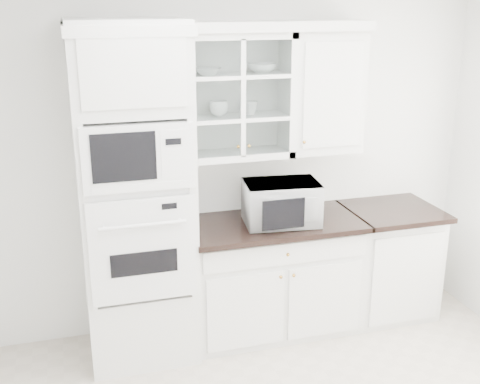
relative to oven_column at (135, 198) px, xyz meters
name	(u,v)px	position (x,y,z in m)	size (l,w,h in m)	color
room_shell	(289,141)	(0.75, -0.99, 0.58)	(4.00, 3.50, 2.70)	white
oven_column	(135,198)	(0.00, 0.00, 0.00)	(0.76, 0.68, 2.40)	white
base_cabinet_run	(272,275)	(1.03, 0.03, -0.74)	(1.32, 0.67, 0.92)	white
extra_base_cabinet	(387,260)	(2.03, 0.03, -0.74)	(0.72, 0.67, 0.92)	white
upper_cabinet_glass	(237,96)	(0.78, 0.17, 0.65)	(0.80, 0.33, 0.90)	white
upper_cabinet_solid	(323,92)	(1.46, 0.17, 0.65)	(0.55, 0.33, 0.90)	white
crown_molding	(223,26)	(0.68, 0.14, 1.14)	(2.14, 0.38, 0.07)	white
countertop_microwave	(281,202)	(1.07, -0.02, -0.12)	(0.54, 0.45, 0.31)	white
bowl_a	(208,71)	(0.57, 0.15, 0.83)	(0.19, 0.19, 0.05)	white
bowl_b	(262,68)	(0.98, 0.18, 0.84)	(0.20, 0.20, 0.06)	white
cup_a	(219,108)	(0.65, 0.18, 0.57)	(0.14, 0.14, 0.11)	white
cup_b	(250,108)	(0.88, 0.17, 0.56)	(0.10, 0.10, 0.10)	white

